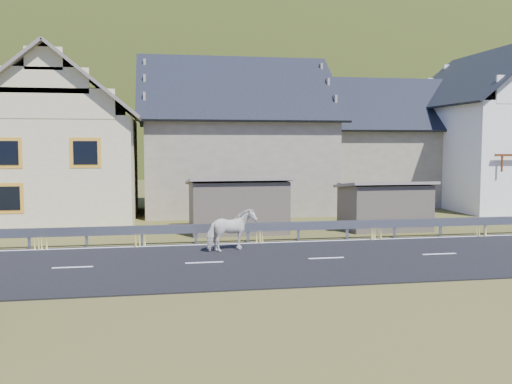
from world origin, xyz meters
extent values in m
plane|color=#383E1A|center=(0.00, 0.00, 0.00)|extent=(160.00, 160.00, 0.00)
cube|color=black|center=(0.00, 0.00, 0.02)|extent=(60.00, 7.00, 0.04)
cube|color=silver|center=(0.00, 0.00, 0.04)|extent=(60.00, 6.60, 0.01)
cube|color=#93969B|center=(0.00, 3.68, 0.58)|extent=(28.00, 0.08, 0.34)
cube|color=#93969B|center=(-10.00, 3.70, 0.35)|extent=(0.10, 0.06, 0.70)
cube|color=#93969B|center=(-8.00, 3.70, 0.35)|extent=(0.10, 0.06, 0.70)
cube|color=#93969B|center=(-6.00, 3.70, 0.35)|extent=(0.10, 0.06, 0.70)
cube|color=#93969B|center=(-4.00, 3.70, 0.35)|extent=(0.10, 0.06, 0.70)
cube|color=#93969B|center=(-2.00, 3.70, 0.35)|extent=(0.10, 0.06, 0.70)
cube|color=#93969B|center=(0.00, 3.70, 0.35)|extent=(0.10, 0.06, 0.70)
cube|color=#93969B|center=(2.00, 3.70, 0.35)|extent=(0.10, 0.06, 0.70)
cube|color=#93969B|center=(4.00, 3.70, 0.35)|extent=(0.10, 0.06, 0.70)
cube|color=#93969B|center=(6.00, 3.70, 0.35)|extent=(0.10, 0.06, 0.70)
cube|color=#93969B|center=(8.00, 3.70, 0.35)|extent=(0.10, 0.06, 0.70)
cube|color=#695E50|center=(-2.00, 6.50, 1.10)|extent=(4.30, 3.30, 2.40)
cube|color=#695E50|center=(4.50, 6.00, 1.00)|extent=(3.80, 2.90, 2.20)
cube|color=beige|center=(-10.00, 12.00, 2.50)|extent=(7.00, 9.00, 5.00)
cube|color=gold|center=(-11.60, 7.50, 3.40)|extent=(1.30, 0.12, 1.30)
cube|color=gold|center=(-8.40, 7.50, 3.40)|extent=(1.30, 0.12, 1.30)
cube|color=gold|center=(-11.60, 7.50, 1.50)|extent=(1.30, 0.12, 1.30)
cube|color=gray|center=(-12.00, 13.50, 6.56)|extent=(0.70, 0.70, 2.40)
cube|color=gray|center=(-1.00, 15.00, 2.50)|extent=(10.00, 9.00, 5.00)
cube|color=gray|center=(9.00, 17.00, 2.30)|extent=(9.00, 8.00, 4.60)
cube|color=white|center=(15.00, 14.00, 3.00)|extent=(8.00, 10.00, 6.00)
ellipsoid|color=#22310D|center=(5.00, 180.00, -20.00)|extent=(440.00, 280.00, 260.00)
imported|color=white|center=(-2.90, 1.85, 0.77)|extent=(1.41, 1.90, 1.46)
camera|label=1|loc=(-5.49, -17.73, 3.79)|focal=40.00mm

